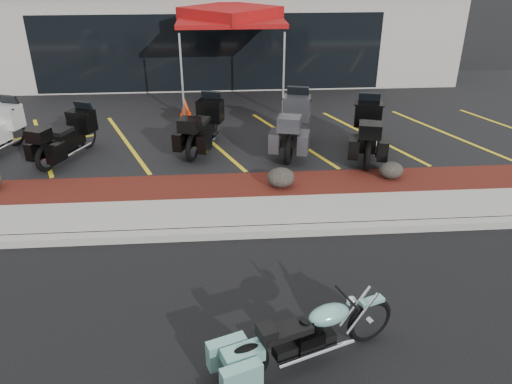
{
  "coord_description": "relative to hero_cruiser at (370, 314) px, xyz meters",
  "views": [
    {
      "loc": [
        0.31,
        -7.07,
        4.92
      ],
      "look_at": [
        0.93,
        1.2,
        0.76
      ],
      "focal_mm": 35.0,
      "sensor_mm": 36.0,
      "label": 1
    }
  ],
  "objects": [
    {
      "name": "ground",
      "position": [
        -2.23,
        1.96,
        -0.45
      ],
      "size": [
        90.0,
        90.0,
        0.0
      ],
      "primitive_type": "plane",
      "color": "black",
      "rests_on": "ground"
    },
    {
      "name": "dealership_building",
      "position": [
        -2.23,
        16.43,
        1.55
      ],
      "size": [
        18.0,
        8.16,
        4.0
      ],
      "color": "#A19C91",
      "rests_on": "ground"
    },
    {
      "name": "traffic_cone",
      "position": [
        -2.98,
        9.87,
        -0.05
      ],
      "size": [
        0.4,
        0.4,
        0.51
      ],
      "primitive_type": "cone",
      "rotation": [
        0.0,
        0.0,
        0.35
      ],
      "color": "#F53808",
      "rests_on": "upper_lot"
    },
    {
      "name": "touring_black_rear",
      "position": [
        1.88,
        7.02,
        0.39
      ],
      "size": [
        1.48,
        2.53,
        1.39
      ],
      "primitive_type": null,
      "rotation": [
        0.0,
        0.0,
        1.32
      ],
      "color": "black",
      "rests_on": "upper_lot"
    },
    {
      "name": "touring_black_mid",
      "position": [
        -2.14,
        7.73,
        0.35
      ],
      "size": [
        1.49,
        2.41,
        1.31
      ],
      "primitive_type": null,
      "rotation": [
        0.0,
        0.0,
        1.27
      ],
      "color": "black",
      "rests_on": "upper_lot"
    },
    {
      "name": "mulch_bed",
      "position": [
        -2.23,
        4.76,
        -0.37
      ],
      "size": [
        24.0,
        1.2,
        0.16
      ],
      "primitive_type": "cube",
      "color": "#3E0F0E",
      "rests_on": "ground"
    },
    {
      "name": "sidewalk",
      "position": [
        -2.23,
        3.56,
        -0.38
      ],
      "size": [
        24.0,
        1.2,
        0.15
      ],
      "primitive_type": "cube",
      "color": "gray",
      "rests_on": "ground"
    },
    {
      "name": "touring_grey",
      "position": [
        0.13,
        7.56,
        0.42
      ],
      "size": [
        1.53,
        2.63,
        1.44
      ],
      "primitive_type": null,
      "rotation": [
        0.0,
        0.0,
        1.32
      ],
      "color": "#313136",
      "rests_on": "upper_lot"
    },
    {
      "name": "touring_white",
      "position": [
        -7.25,
        7.57,
        0.37
      ],
      "size": [
        1.61,
        2.48,
        1.35
      ],
      "primitive_type": null,
      "rotation": [
        0.0,
        0.0,
        1.23
      ],
      "color": "silver",
      "rests_on": "upper_lot"
    },
    {
      "name": "popup_canopy",
      "position": [
        -1.5,
        11.13,
        2.43
      ],
      "size": [
        4.0,
        4.0,
        3.01
      ],
      "rotation": [
        0.0,
        0.0,
        -0.28
      ],
      "color": "silver",
      "rests_on": "upper_lot"
    },
    {
      "name": "boulder_right",
      "position": [
        1.87,
        4.84,
        -0.1
      ],
      "size": [
        0.54,
        0.45,
        0.38
      ],
      "primitive_type": "ellipsoid",
      "color": "black",
      "rests_on": "mulch_bed"
    },
    {
      "name": "boulder_mid",
      "position": [
        -0.66,
        4.59,
        -0.08
      ],
      "size": [
        0.6,
        0.5,
        0.43
      ],
      "primitive_type": "ellipsoid",
      "color": "black",
      "rests_on": "mulch_bed"
    },
    {
      "name": "upper_lot",
      "position": [
        -2.23,
        10.16,
        -0.38
      ],
      "size": [
        26.0,
        9.6,
        0.15
      ],
      "primitive_type": "cube",
      "color": "black",
      "rests_on": "ground"
    },
    {
      "name": "curb",
      "position": [
        -2.23,
        2.86,
        -0.38
      ],
      "size": [
        24.0,
        0.25,
        0.15
      ],
      "primitive_type": "cube",
      "color": "gray",
      "rests_on": "ground"
    },
    {
      "name": "touring_black_front",
      "position": [
        -5.34,
        7.25,
        0.32
      ],
      "size": [
        1.61,
        2.29,
        1.25
      ],
      "primitive_type": null,
      "rotation": [
        0.0,
        0.0,
        1.16
      ],
      "color": "black",
      "rests_on": "upper_lot"
    },
    {
      "name": "hero_cruiser",
      "position": [
        0.0,
        0.0,
        0.0
      ],
      "size": [
        2.64,
        1.5,
        0.91
      ],
      "primitive_type": null,
      "rotation": [
        0.0,
        0.0,
        0.35
      ],
      "color": "#70AEA4",
      "rests_on": "ground"
    }
  ]
}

